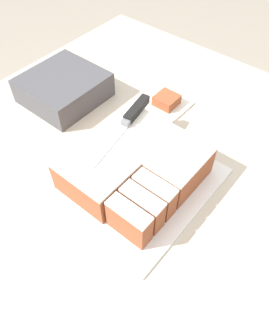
# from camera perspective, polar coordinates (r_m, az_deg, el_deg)

# --- Properties ---
(ground_plane) EXTENTS (8.00, 8.00, 0.00)m
(ground_plane) POSITION_cam_1_polar(r_m,az_deg,el_deg) (1.64, -3.01, -21.74)
(ground_plane) COLOR #9E9384
(countertop) EXTENTS (1.40, 1.10, 0.90)m
(countertop) POSITION_cam_1_polar(r_m,az_deg,el_deg) (1.22, -3.90, -15.21)
(countertop) COLOR beige
(countertop) RESTS_ON ground_plane
(cake_board) EXTENTS (0.37, 0.35, 0.01)m
(cake_board) POSITION_cam_1_polar(r_m,az_deg,el_deg) (0.82, 0.00, -2.08)
(cake_board) COLOR white
(cake_board) RESTS_ON countertop
(cake) EXTENTS (0.29, 0.27, 0.09)m
(cake) POSITION_cam_1_polar(r_m,az_deg,el_deg) (0.79, -0.02, 0.28)
(cake) COLOR #994C2D
(cake) RESTS_ON cake_board
(knife) EXTENTS (0.26, 0.07, 0.02)m
(knife) POSITION_cam_1_polar(r_m,az_deg,el_deg) (0.84, -0.43, 9.25)
(knife) COLOR silver
(knife) RESTS_ON cake
(paper_napkin) EXTENTS (0.13, 0.13, 0.01)m
(paper_napkin) POSITION_cam_1_polar(r_m,az_deg,el_deg) (1.03, 5.52, 10.91)
(paper_napkin) COLOR white
(paper_napkin) RESTS_ON countertop
(brownie) EXTENTS (0.07, 0.07, 0.03)m
(brownie) POSITION_cam_1_polar(r_m,az_deg,el_deg) (1.02, 5.59, 11.68)
(brownie) COLOR #994C2D
(brownie) RESTS_ON paper_napkin
(storage_box) EXTENTS (0.23, 0.22, 0.08)m
(storage_box) POSITION_cam_1_polar(r_m,az_deg,el_deg) (1.06, -12.21, 13.49)
(storage_box) COLOR #47474C
(storage_box) RESTS_ON countertop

